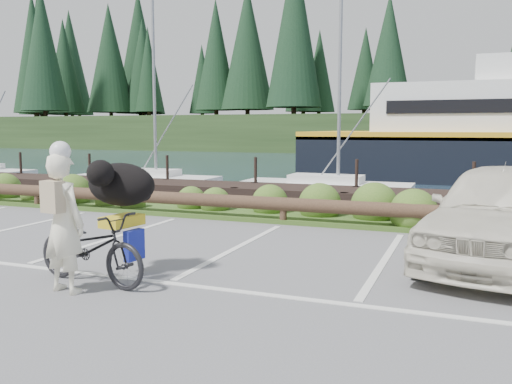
% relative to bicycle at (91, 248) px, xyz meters
% --- Properties ---
extents(ground, '(72.00, 72.00, 0.00)m').
position_rel_bicycle_xyz_m(ground, '(0.98, 0.79, -0.50)').
color(ground, '#5B5B5E').
extents(harbor_backdrop, '(170.00, 160.00, 30.00)m').
position_rel_bicycle_xyz_m(harbor_backdrop, '(1.36, 79.31, -0.50)').
color(harbor_backdrop, '#192B3C').
rests_on(harbor_backdrop, ground).
extents(vegetation_strip, '(34.00, 1.60, 0.10)m').
position_rel_bicycle_xyz_m(vegetation_strip, '(0.98, 6.09, -0.45)').
color(vegetation_strip, '#3D5B21').
rests_on(vegetation_strip, ground).
extents(log_rail, '(32.00, 0.30, 0.60)m').
position_rel_bicycle_xyz_m(log_rail, '(0.98, 5.39, -0.50)').
color(log_rail, '#443021').
rests_on(log_rail, ground).
extents(bicycle, '(1.99, 0.95, 1.00)m').
position_rel_bicycle_xyz_m(bicycle, '(0.00, 0.00, 0.00)').
color(bicycle, black).
rests_on(bicycle, ground).
extents(cyclist, '(0.72, 0.53, 1.82)m').
position_rel_bicycle_xyz_m(cyclist, '(-0.07, -0.44, 0.41)').
color(cyclist, white).
rests_on(cyclist, ground).
extents(dog, '(0.69, 1.16, 0.63)m').
position_rel_bicycle_xyz_m(dog, '(0.09, 0.61, 0.82)').
color(dog, black).
rests_on(dog, bicycle).
extents(parked_car, '(2.91, 5.08, 1.63)m').
position_rel_bicycle_xyz_m(parked_car, '(5.33, 3.25, 0.31)').
color(parked_car, beige).
rests_on(parked_car, ground).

